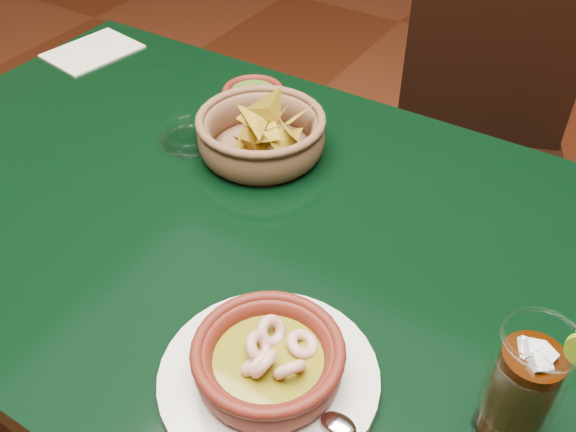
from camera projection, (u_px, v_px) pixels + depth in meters
The scene contains 8 objects.
dining_table at pixel (220, 254), 1.02m from camera, with size 1.20×0.80×0.75m.
dining_chair at pixel (478, 156), 1.49m from camera, with size 0.53×0.53×0.90m.
shrimp_plate at pixel (269, 365), 0.70m from camera, with size 0.32×0.25×0.08m.
chip_basket at pixel (261, 134), 1.03m from camera, with size 0.24×0.24×0.15m.
guacamole_ramekin at pixel (254, 97), 1.15m from camera, with size 0.14×0.14×0.05m.
cola_drink at pixel (522, 388), 0.63m from camera, with size 0.15×0.15×0.18m.
glass_ashtray at pixel (190, 136), 1.08m from camera, with size 0.12×0.12×0.03m.
paper_menu at pixel (93, 51), 1.33m from camera, with size 0.16×0.20×0.00m.
Camera 1 is at (0.48, -0.56, 1.36)m, focal length 40.00 mm.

